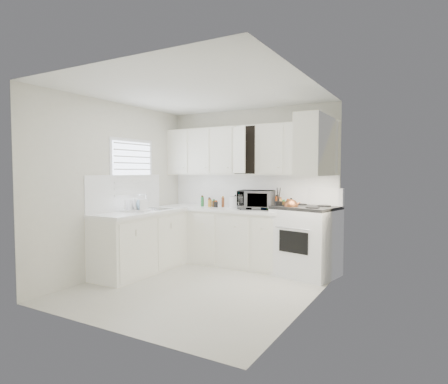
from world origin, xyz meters
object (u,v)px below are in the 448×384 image
Objects in this scene: utensil_crock at (279,199)px; rice_cooker at (236,201)px; dish_rack at (136,204)px; stove at (306,231)px; microwave at (256,198)px; tea_kettle at (291,205)px.

rice_cooker is at bearing 164.58° from utensil_crock.
rice_cooker is 0.54× the size of dish_rack.
utensil_crock is 0.94× the size of dish_rack.
utensil_crock is at bearing -156.53° from stove.
microwave is (-0.84, 0.05, 0.47)m from stove.
stove is at bearing 19.66° from tea_kettle.
utensil_crock is (0.43, -0.13, 0.00)m from microwave.
tea_kettle is 2.34m from dish_rack.
stove is at bearing 7.92° from dish_rack.
tea_kettle is at bearing -28.57° from microwave.
dish_rack is (-1.46, -1.20, -0.08)m from microwave.
stove is 1.34m from rice_cooker.
microwave is 0.45m from rice_cooker.
stove is at bearing 5.98° from rice_cooker.
tea_kettle is 1.13m from rice_cooker.
tea_kettle is 0.48× the size of microwave.
stove reaches higher than microwave.
dish_rack is (-1.03, -1.30, 0.00)m from rice_cooker.
rice_cooker is at bearing -175.15° from stove.
utensil_crock is (-0.40, -0.08, 0.47)m from stove.
tea_kettle is (-0.18, -0.16, 0.40)m from stove.
dish_rack is (-1.89, -1.06, -0.08)m from utensil_crock.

